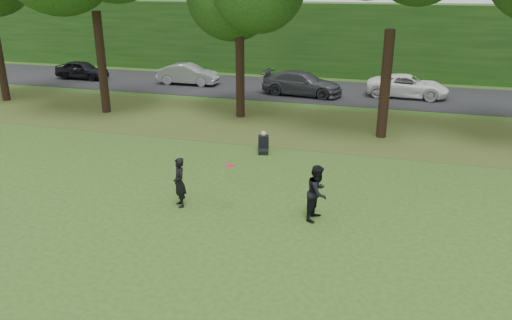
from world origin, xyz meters
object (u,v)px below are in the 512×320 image
(player_left, at_px, (179,182))
(player_right, at_px, (318,192))
(frisbee, at_px, (230,165))
(seated_person, at_px, (263,144))

(player_left, relative_size, player_right, 0.94)
(frisbee, bearing_deg, player_right, 7.12)
(player_left, relative_size, frisbee, 4.05)
(player_right, xyz_separation_m, seated_person, (-3.06, 5.35, -0.51))
(player_right, relative_size, seated_person, 1.97)
(player_right, bearing_deg, seated_person, 41.83)
(player_left, xyz_separation_m, frisbee, (1.62, -0.01, 0.73))
(frisbee, xyz_separation_m, seated_person, (-0.53, 5.66, -1.19))
(player_left, bearing_deg, seated_person, 129.59)
(player_left, distance_m, frisbee, 1.78)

